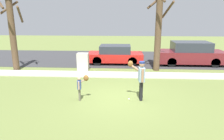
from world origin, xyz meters
TOP-DOWN VIEW (x-y plane):
  - ground_plane at (0.00, 3.50)m, footprint 48.00×48.00m
  - sidewalk_strip at (0.00, 3.60)m, footprint 36.00×1.20m
  - road_surface at (0.00, 8.60)m, footprint 36.00×6.80m
  - person_adult at (0.79, -0.10)m, footprint 0.70×0.59m
  - person_child at (-1.67, -0.28)m, footprint 0.45×0.44m
  - baseball at (0.34, -0.16)m, footprint 0.07×0.07m
  - utility_cabinet at (-2.51, 4.49)m, footprint 0.71×0.51m
  - street_tree_near at (2.20, 4.89)m, footprint 1.85×1.89m
  - street_tree_far at (-6.91, 4.46)m, footprint 1.85×1.88m
  - parked_hatchback_red at (-0.55, 6.73)m, footprint 4.00×1.75m
  - parked_suv_maroon at (4.83, 6.68)m, footprint 4.70×1.90m

SIDE VIEW (x-z plane):
  - ground_plane at x=0.00m, z-range 0.00..0.00m
  - road_surface at x=0.00m, z-range 0.00..0.02m
  - sidewalk_strip at x=0.00m, z-range 0.00..0.06m
  - baseball at x=0.34m, z-range 0.00..0.07m
  - utility_cabinet at x=-2.51m, z-range 0.00..1.15m
  - parked_hatchback_red at x=-0.55m, z-range 0.00..1.32m
  - person_child at x=-1.67m, z-range 0.16..1.22m
  - parked_suv_maroon at x=4.83m, z-range -0.02..1.60m
  - person_adult at x=0.79m, z-range 0.21..1.87m
  - street_tree_far at x=-6.91m, z-range 0.17..5.56m
  - street_tree_near at x=2.20m, z-range 0.17..6.00m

